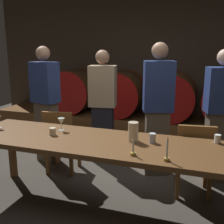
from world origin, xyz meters
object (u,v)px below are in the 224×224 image
Objects in this scene: dining_table at (99,147)px; guest_center_right at (158,109)px; wine_barrel_far_left at (75,91)px; pitcher at (133,132)px; wine_barrel_center_left at (121,94)px; cup_left at (53,132)px; cup_center at (152,138)px; candle_left at (133,151)px; guest_center_left at (103,106)px; guest_far_right at (220,117)px; wine_barrel_center_right at (172,96)px; wine_glass_center at (61,121)px; candle_right at (167,154)px; cup_right at (217,139)px; chair_left at (61,139)px; chair_right at (194,157)px; guest_far_left at (46,105)px.

guest_center_right is at bearing 69.11° from dining_table.
pitcher is (1.91, -2.58, 0.08)m from wine_barrel_far_left.
cup_left is (0.05, -2.67, 0.02)m from wine_barrel_center_left.
dining_table is 1.15m from guest_center_right.
cup_center is (1.10, -2.57, 0.03)m from wine_barrel_center_left.
wine_barrel_center_left is 5.13× the size of candle_left.
guest_far_right reaches higher than guest_center_left.
wine_glass_center is at bearing -110.39° from wine_barrel_center_right.
candle_right is 2.54× the size of cup_right.
guest_far_right is (1.99, 0.44, 0.36)m from chair_left.
cup_center is at bearing 43.68° from chair_right.
candle_left is (0.42, -0.26, 0.11)m from dining_table.
wine_barrel_center_left is 2.92m from cup_right.
chair_left is at bearing 157.46° from guest_far_left.
pitcher is at bearing -176.07° from cup_center.
cup_left is at bearing -92.06° from wine_glass_center.
pitcher is at bearing 67.15° from guest_center_right.
wine_barrel_far_left is 0.50× the size of guest_center_right.
cup_right is at bearing 162.18° from chair_left.
wine_barrel_center_left is at bearing -92.80° from guest_center_left.
guest_center_left reaches higher than cup_right.
guest_far_left is (-1.21, 0.96, 0.16)m from dining_table.
dining_table is at bearing 50.98° from guest_center_right.
chair_right is 2.19m from guest_far_left.
cup_center is (1.33, -0.55, 0.33)m from chair_left.
candle_left is (2.01, -2.94, 0.03)m from wine_barrel_far_left.
chair_left is 1.33m from pitcher.
dining_table is 1.73× the size of guest_far_right.
wine_barrel_center_left reaches higher than cup_left.
wine_barrel_far_left is at bearing 127.80° from candle_right.
chair_right is 10.99× the size of cup_left.
guest_center_right reaches higher than chair_right.
guest_center_right reaches higher than cup_left.
wine_barrel_far_left is 1.85m from guest_center_left.
wine_barrel_center_left is at bearing 0.00° from wine_barrel_far_left.
wine_barrel_far_left is 5.13× the size of candle_left.
wine_barrel_center_left is 0.52× the size of guest_far_right.
candle_left is 0.91m from cup_right.
guest_far_right is at bearing 164.98° from guest_center_right.
cup_center is (0.12, -2.57, 0.03)m from wine_barrel_center_right.
cup_center is at bearing 5.63° from cup_left.
candle_left is 1.75× the size of cup_center.
wine_barrel_far_left is at bearing 113.02° from wine_glass_center.
guest_center_left is at bearing -119.82° from wine_barrel_center_right.
wine_glass_center is (-0.93, -2.49, 0.09)m from wine_barrel_center_right.
guest_far_left reaches higher than cup_left.
cup_right is at bearing 178.86° from guest_far_left.
wine_barrel_far_left is 2.71m from wine_glass_center.
cup_center is at bearing -4.21° from wine_glass_center.
wine_barrel_center_right is at bearing 90.46° from candle_left.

